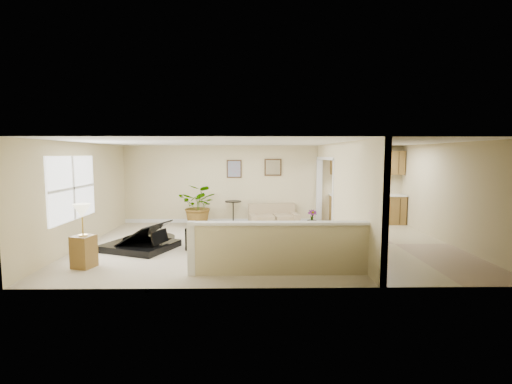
{
  "coord_description": "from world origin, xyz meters",
  "views": [
    {
      "loc": [
        -0.4,
        -8.96,
        2.21
      ],
      "look_at": [
        -0.28,
        0.4,
        1.26
      ],
      "focal_mm": 26.0,
      "sensor_mm": 36.0,
      "label": 1
    }
  ],
  "objects_px": {
    "palm_plant": "(199,206)",
    "piano": "(139,223)",
    "small_plant": "(312,220)",
    "lamp_stand": "(83,241)",
    "loveseat": "(274,215)",
    "piano_bench": "(200,237)",
    "accent_table": "(233,209)"
  },
  "relations": [
    {
      "from": "lamp_stand",
      "to": "palm_plant",
      "type": "bearing_deg",
      "value": 67.81
    },
    {
      "from": "loveseat",
      "to": "piano",
      "type": "bearing_deg",
      "value": -148.45
    },
    {
      "from": "loveseat",
      "to": "lamp_stand",
      "type": "xyz_separation_m",
      "value": [
        -3.99,
        -4.35,
        0.21
      ]
    },
    {
      "from": "loveseat",
      "to": "palm_plant",
      "type": "relative_size",
      "value": 1.14
    },
    {
      "from": "lamp_stand",
      "to": "small_plant",
      "type": "bearing_deg",
      "value": 37.63
    },
    {
      "from": "loveseat",
      "to": "small_plant",
      "type": "xyz_separation_m",
      "value": [
        1.15,
        -0.38,
        -0.1
      ]
    },
    {
      "from": "loveseat",
      "to": "lamp_stand",
      "type": "height_order",
      "value": "lamp_stand"
    },
    {
      "from": "piano",
      "to": "piano_bench",
      "type": "xyz_separation_m",
      "value": [
        1.44,
        0.01,
        -0.33
      ]
    },
    {
      "from": "piano",
      "to": "lamp_stand",
      "type": "height_order",
      "value": "piano"
    },
    {
      "from": "accent_table",
      "to": "lamp_stand",
      "type": "xyz_separation_m",
      "value": [
        -2.71,
        -4.46,
        0.05
      ]
    },
    {
      "from": "piano_bench",
      "to": "accent_table",
      "type": "xyz_separation_m",
      "value": [
        0.65,
        2.91,
        0.22
      ]
    },
    {
      "from": "piano_bench",
      "to": "palm_plant",
      "type": "relative_size",
      "value": 0.55
    },
    {
      "from": "small_plant",
      "to": "piano_bench",
      "type": "bearing_deg",
      "value": -141.92
    },
    {
      "from": "small_plant",
      "to": "lamp_stand",
      "type": "height_order",
      "value": "lamp_stand"
    },
    {
      "from": "piano",
      "to": "small_plant",
      "type": "bearing_deg",
      "value": 49.78
    },
    {
      "from": "palm_plant",
      "to": "piano_bench",
      "type": "bearing_deg",
      "value": -81.87
    },
    {
      "from": "loveseat",
      "to": "accent_table",
      "type": "distance_m",
      "value": 1.29
    },
    {
      "from": "piano_bench",
      "to": "small_plant",
      "type": "distance_m",
      "value": 3.91
    },
    {
      "from": "piano_bench",
      "to": "palm_plant",
      "type": "distance_m",
      "value": 2.65
    },
    {
      "from": "piano",
      "to": "small_plant",
      "type": "height_order",
      "value": "piano"
    },
    {
      "from": "palm_plant",
      "to": "piano",
      "type": "bearing_deg",
      "value": -112.24
    },
    {
      "from": "accent_table",
      "to": "lamp_stand",
      "type": "height_order",
      "value": "lamp_stand"
    },
    {
      "from": "piano_bench",
      "to": "palm_plant",
      "type": "height_order",
      "value": "palm_plant"
    },
    {
      "from": "palm_plant",
      "to": "small_plant",
      "type": "bearing_deg",
      "value": -3.17
    },
    {
      "from": "piano",
      "to": "small_plant",
      "type": "distance_m",
      "value": 5.13
    },
    {
      "from": "piano",
      "to": "accent_table",
      "type": "xyz_separation_m",
      "value": [
        2.09,
        2.92,
        -0.1
      ]
    },
    {
      "from": "piano",
      "to": "small_plant",
      "type": "xyz_separation_m",
      "value": [
        4.51,
        2.41,
        -0.36
      ]
    },
    {
      "from": "accent_table",
      "to": "lamp_stand",
      "type": "distance_m",
      "value": 5.22
    },
    {
      "from": "piano",
      "to": "loveseat",
      "type": "relative_size",
      "value": 1.29
    },
    {
      "from": "accent_table",
      "to": "loveseat",
      "type": "bearing_deg",
      "value": -5.24
    },
    {
      "from": "accent_table",
      "to": "small_plant",
      "type": "xyz_separation_m",
      "value": [
        2.42,
        -0.5,
        -0.25
      ]
    },
    {
      "from": "small_plant",
      "to": "lamp_stand",
      "type": "xyz_separation_m",
      "value": [
        -5.14,
        -3.96,
        0.3
      ]
    }
  ]
}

